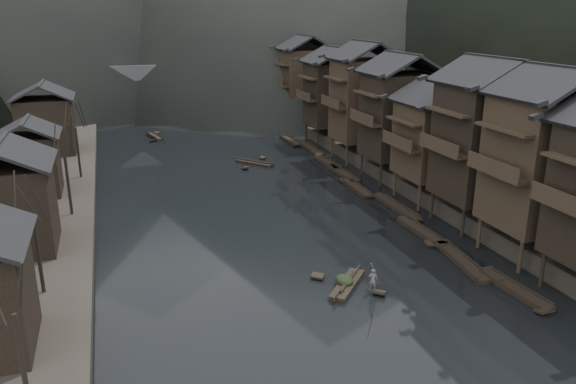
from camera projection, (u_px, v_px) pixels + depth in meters
name	position (u px, v px, depth m)	size (l,w,h in m)	color
water	(318.00, 280.00, 39.45)	(300.00, 300.00, 0.00)	black
right_bank	(440.00, 129.00, 85.59)	(40.00, 200.00, 1.80)	#2D2823
stilt_houses	(408.00, 102.00, 59.24)	(9.00, 67.60, 14.84)	black
left_houses	(24.00, 156.00, 49.97)	(8.10, 53.20, 8.73)	black
bare_trees	(58.00, 166.00, 43.26)	(3.83, 41.90, 7.67)	black
moored_sampans	(340.00, 172.00, 65.02)	(3.18, 66.35, 0.47)	black
midriver_boats	(185.00, 130.00, 87.92)	(13.54, 43.37, 0.45)	black
stone_bridge	(180.00, 85.00, 103.11)	(40.00, 6.00, 9.00)	#4C4C4F
hero_sampan	(347.00, 284.00, 38.41)	(4.11, 4.52, 0.44)	black
cargo_heap	(345.00, 275.00, 38.35)	(1.15, 1.51, 0.69)	black
boatman	(373.00, 277.00, 37.19)	(0.58, 0.38, 1.59)	slate
bamboo_pole	(377.00, 245.00, 36.56)	(0.06, 0.06, 3.91)	#8C7A51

